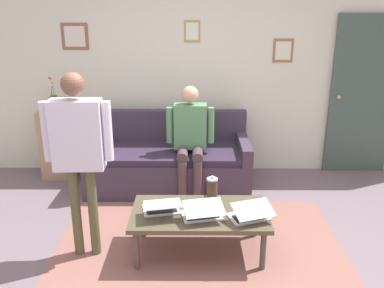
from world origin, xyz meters
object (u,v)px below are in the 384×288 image
side_shelf (59,144)px  person_standing (78,144)px  interior_door (362,96)px  french_press (212,190)px  flower_vase (54,100)px  coffee_table (199,216)px  person_seated (190,135)px  couch (169,162)px  laptop_left (250,214)px  laptop_right (162,208)px  laptop_center (202,213)px

side_shelf → person_standing: (-0.78, 1.76, 0.61)m
interior_door → french_press: bearing=41.8°
french_press → flower_vase: flower_vase is taller
coffee_table → side_shelf: 2.49m
person_seated → person_standing: bearing=54.2°
french_press → flower_vase: (1.91, -1.54, 0.50)m
couch → coffee_table: bearing=103.8°
laptop_left → laptop_right: laptop_left is taller
laptop_left → person_seated: 1.49m
interior_door → laptop_center: interior_door is taller
coffee_table → person_standing: 1.22m
couch → side_shelf: size_ratio=2.17×
interior_door → flower_vase: 3.91m
couch → coffee_table: couch is taller
person_standing → person_seated: 1.60m
couch → person_seated: person_seated is taller
flower_vase → person_seated: (-1.69, 0.49, -0.30)m
side_shelf → person_seated: bearing=163.8°
laptop_right → side_shelf: size_ratio=0.47×
laptop_left → laptop_center: size_ratio=1.05×
interior_door → laptop_left: interior_door is taller
person_standing → flower_vase: bearing=-66.2°
interior_door → couch: interior_door is taller
laptop_right → couch: bearing=-89.0°
interior_door → laptop_left: bearing=51.3°
laptop_right → person_standing: size_ratio=0.25×
french_press → flower_vase: 2.50m
laptop_center → flower_vase: bearing=-45.3°
interior_door → side_shelf: 3.95m
coffee_table → laptop_left: 0.46m
laptop_right → french_press: size_ratio=1.56×
french_press → person_seated: (0.21, -1.05, 0.20)m
side_shelf → person_standing: bearing=113.8°
flower_vase → laptop_right: bearing=129.8°
interior_door → couch: (2.47, 0.51, -0.72)m
coffee_table → person_standing: size_ratio=0.73×
laptop_left → french_press: 0.45m
laptop_right → side_shelf: side_shelf is taller
interior_door → laptop_right: size_ratio=4.95×
laptop_left → side_shelf: bearing=-39.9°
interior_door → person_standing: bearing=32.7°
coffee_table → laptop_left: size_ratio=2.91×
coffee_table → laptop_right: laptop_right is taller
laptop_right → french_press: bearing=-155.0°
french_press → person_seated: 1.09m
person_seated → french_press: bearing=101.4°
laptop_center → side_shelf: (1.81, -1.83, -0.01)m
couch → laptop_right: (-0.03, 1.48, 0.15)m
coffee_table → french_press: bearing=-121.5°
coffee_table → laptop_left: laptop_left is taller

